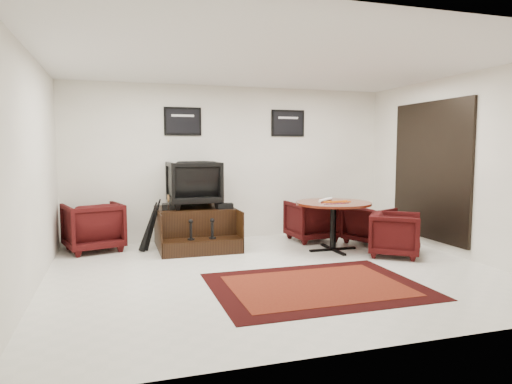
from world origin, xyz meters
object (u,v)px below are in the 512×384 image
Objects in this scene: shine_chair at (194,181)px; table_chair_back at (311,218)px; meeting_table at (333,208)px; shine_podium at (196,229)px; table_chair_window at (369,223)px; table_chair_corner at (395,232)px; armchair_side at (93,224)px.

table_chair_back is (2.11, -0.23, -0.70)m from shine_chair.
table_chair_back is at bearing 90.01° from meeting_table.
shine_podium is 1.65× the size of table_chair_back.
table_chair_back reaches higher than table_chair_window.
table_chair_corner is (0.75, -1.50, -0.03)m from table_chair_back.
shine_chair is at bearing 50.34° from table_chair_window.
shine_chair reaches higher than table_chair_corner.
shine_podium is at bearing 156.79° from armchair_side.
shine_chair is 1.18× the size of table_chair_corner.
table_chair_back reaches higher than table_chair_corner.
table_chair_window is 0.96× the size of table_chair_corner.
meeting_table is 1.52× the size of table_chair_back.
shine_podium is 1.78× the size of table_chair_corner.
meeting_table is 1.04m from table_chair_corner.
table_chair_window is at bearing 29.54° from table_chair_corner.
shine_podium is 1.84× the size of table_chair_window.
table_chair_corner is (-0.12, -0.96, 0.01)m from table_chair_window.
table_chair_back is (-0.00, 0.86, -0.30)m from meeting_table.
table_chair_back reaches higher than meeting_table.
shine_chair is (0.00, 0.14, 0.80)m from shine_podium.
table_chair_corner is at bearing -29.17° from shine_podium.
table_chair_corner is at bearing -40.32° from meeting_table.
shine_podium is at bearing 52.87° from table_chair_window.
armchair_side is at bearing 173.50° from shine_podium.
armchair_side is 3.77m from table_chair_back.
table_chair_window reaches higher than shine_podium.
armchair_side is (-1.65, 0.05, -0.67)m from shine_chair.
armchair_side is 1.17× the size of table_chair_corner.
table_chair_back is 1.68m from table_chair_corner.
table_chair_window is at bearing -11.98° from shine_podium.
armchair_side reaches higher than table_chair_corner.
table_chair_back is 1.08× the size of table_chair_corner.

